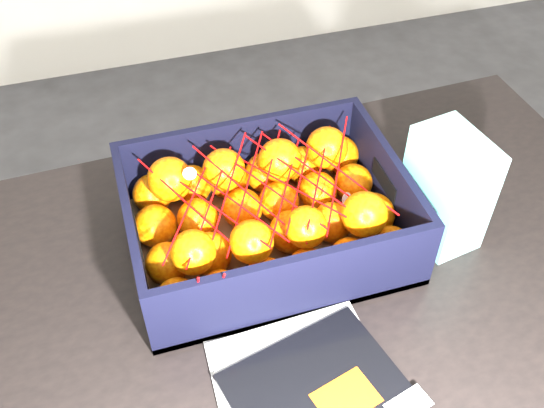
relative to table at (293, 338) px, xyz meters
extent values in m
plane|color=#313134|center=(0.31, 0.14, -0.65)|extent=(3.50, 3.50, 0.00)
cube|color=black|center=(0.00, 0.00, 0.08)|extent=(1.23, 0.84, 0.04)
cylinder|color=black|center=(0.55, 0.35, -0.30)|extent=(0.06, 0.06, 0.71)
cube|color=#FF590D|center=(0.01, -0.17, 0.12)|extent=(0.09, 0.07, 0.00)
cube|color=white|center=(0.08, -0.20, 0.12)|extent=(0.06, 0.04, 0.00)
cube|color=#8C6240|center=(-0.01, 0.12, 0.10)|extent=(0.41, 0.30, 0.01)
cube|color=black|center=(-0.01, 0.27, 0.16)|extent=(0.41, 0.01, 0.13)
cube|color=black|center=(-0.01, -0.03, 0.16)|extent=(0.41, 0.01, 0.13)
cube|color=black|center=(-0.20, 0.12, 0.16)|extent=(0.01, 0.28, 0.13)
cube|color=black|center=(0.19, 0.12, 0.16)|extent=(0.01, 0.28, 0.13)
sphere|color=#F06505|center=(-0.16, 0.02, 0.14)|extent=(0.06, 0.06, 0.06)
sphere|color=#F06505|center=(-0.17, 0.08, 0.14)|extent=(0.06, 0.06, 0.06)
sphere|color=#F06505|center=(-0.17, 0.16, 0.14)|extent=(0.06, 0.06, 0.06)
sphere|color=#F06505|center=(-0.16, 0.23, 0.14)|extent=(0.06, 0.06, 0.06)
sphere|color=#F06505|center=(-0.10, 0.01, 0.14)|extent=(0.06, 0.06, 0.06)
sphere|color=#F06505|center=(-0.10, 0.08, 0.14)|extent=(0.06, 0.06, 0.06)
sphere|color=#F06505|center=(-0.10, 0.16, 0.14)|extent=(0.06, 0.06, 0.06)
sphere|color=#F06505|center=(-0.10, 0.23, 0.14)|extent=(0.06, 0.06, 0.06)
sphere|color=#F06505|center=(-0.04, 0.01, 0.14)|extent=(0.07, 0.07, 0.07)
sphere|color=#F06505|center=(-0.04, 0.09, 0.14)|extent=(0.07, 0.07, 0.07)
sphere|color=#F06505|center=(-0.03, 0.16, 0.14)|extent=(0.06, 0.06, 0.06)
sphere|color=#F06505|center=(-0.04, 0.23, 0.14)|extent=(0.07, 0.07, 0.07)
sphere|color=#F06505|center=(0.02, 0.01, 0.14)|extent=(0.06, 0.06, 0.06)
sphere|color=#F06505|center=(0.02, 0.09, 0.14)|extent=(0.07, 0.07, 0.07)
sphere|color=#F06505|center=(0.02, 0.16, 0.14)|extent=(0.06, 0.06, 0.06)
sphere|color=#F06505|center=(0.02, 0.23, 0.14)|extent=(0.07, 0.07, 0.07)
sphere|color=#F06505|center=(0.09, 0.01, 0.14)|extent=(0.06, 0.06, 0.06)
sphere|color=#F06505|center=(0.09, 0.09, 0.14)|extent=(0.06, 0.06, 0.06)
sphere|color=#F06505|center=(0.09, 0.16, 0.14)|extent=(0.06, 0.06, 0.06)
sphere|color=#F06505|center=(0.09, 0.23, 0.14)|extent=(0.06, 0.06, 0.06)
sphere|color=#F06505|center=(0.15, 0.02, 0.14)|extent=(0.07, 0.07, 0.07)
sphere|color=#F06505|center=(0.15, 0.09, 0.14)|extent=(0.07, 0.07, 0.07)
sphere|color=#F06505|center=(0.15, 0.16, 0.14)|extent=(0.06, 0.06, 0.06)
sphere|color=#F06505|center=(0.16, 0.23, 0.14)|extent=(0.07, 0.07, 0.07)
sphere|color=#F06505|center=(-0.13, 0.05, 0.19)|extent=(0.06, 0.06, 0.06)
sphere|color=#F06505|center=(-0.13, 0.20, 0.19)|extent=(0.07, 0.07, 0.07)
sphere|color=#F06505|center=(-0.05, 0.04, 0.19)|extent=(0.06, 0.06, 0.06)
sphere|color=#F06505|center=(-0.05, 0.20, 0.19)|extent=(0.07, 0.07, 0.07)
sphere|color=#F06505|center=(0.03, 0.05, 0.19)|extent=(0.06, 0.06, 0.06)
sphere|color=#F06505|center=(0.04, 0.19, 0.19)|extent=(0.07, 0.07, 0.07)
sphere|color=#F06505|center=(0.12, 0.05, 0.19)|extent=(0.07, 0.07, 0.07)
sphere|color=#F06505|center=(0.12, 0.20, 0.19)|extent=(0.07, 0.07, 0.07)
cylinder|color=red|center=(-0.12, 0.12, 0.21)|extent=(0.11, 0.21, 0.03)
cylinder|color=red|center=(-0.09, 0.11, 0.21)|extent=(0.11, 0.21, 0.01)
cylinder|color=red|center=(-0.06, 0.12, 0.21)|extent=(0.11, 0.21, 0.00)
cylinder|color=red|center=(-0.03, 0.12, 0.21)|extent=(0.11, 0.21, 0.03)
cylinder|color=red|center=(-0.01, 0.12, 0.22)|extent=(0.11, 0.21, 0.01)
cylinder|color=red|center=(0.02, 0.13, 0.21)|extent=(0.11, 0.21, 0.03)
cylinder|color=red|center=(0.05, 0.13, 0.22)|extent=(0.11, 0.21, 0.02)
cylinder|color=red|center=(0.08, 0.13, 0.21)|extent=(0.11, 0.21, 0.02)
cylinder|color=red|center=(0.10, 0.13, 0.22)|extent=(0.11, 0.21, 0.03)
cylinder|color=red|center=(-0.12, 0.12, 0.21)|extent=(0.11, 0.21, 0.02)
cylinder|color=red|center=(-0.09, 0.11, 0.21)|extent=(0.11, 0.21, 0.01)
cylinder|color=red|center=(-0.06, 0.13, 0.21)|extent=(0.11, 0.21, 0.03)
cylinder|color=red|center=(-0.03, 0.13, 0.21)|extent=(0.11, 0.21, 0.03)
cylinder|color=red|center=(-0.01, 0.13, 0.21)|extent=(0.11, 0.21, 0.02)
cylinder|color=red|center=(0.02, 0.11, 0.21)|extent=(0.11, 0.21, 0.01)
cylinder|color=red|center=(0.05, 0.13, 0.21)|extent=(0.11, 0.21, 0.02)
cylinder|color=red|center=(0.08, 0.12, 0.22)|extent=(0.11, 0.21, 0.01)
cylinder|color=red|center=(0.10, 0.12, 0.21)|extent=(0.11, 0.21, 0.03)
cylinder|color=red|center=(-0.14, -0.01, 0.20)|extent=(0.00, 0.03, 0.09)
cylinder|color=red|center=(-0.11, -0.01, 0.20)|extent=(0.01, 0.04, 0.08)
cube|color=silver|center=(0.26, 0.06, 0.19)|extent=(0.10, 0.13, 0.18)
camera|label=1|loc=(-0.19, -0.50, 0.83)|focal=41.14mm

